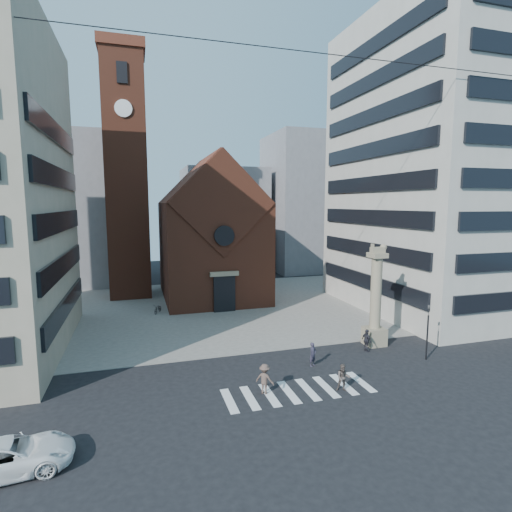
# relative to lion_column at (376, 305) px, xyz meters

# --- Properties ---
(ground) EXTENTS (120.00, 120.00, 0.00)m
(ground) POSITION_rel_lion_column_xyz_m (-10.01, -3.00, -3.46)
(ground) COLOR black
(ground) RESTS_ON ground
(piazza) EXTENTS (46.00, 30.00, 0.05)m
(piazza) POSITION_rel_lion_column_xyz_m (-10.01, 16.00, -3.43)
(piazza) COLOR gray
(piazza) RESTS_ON ground
(zebra_crossing) EXTENTS (10.20, 3.20, 0.01)m
(zebra_crossing) POSITION_rel_lion_column_xyz_m (-9.46, -6.00, -3.45)
(zebra_crossing) COLOR white
(zebra_crossing) RESTS_ON ground
(church) EXTENTS (12.00, 16.65, 18.00)m
(church) POSITION_rel_lion_column_xyz_m (-10.01, 22.04, 4.53)
(church) COLOR brown
(church) RESTS_ON ground
(campanile) EXTENTS (5.50, 5.50, 31.20)m
(campanile) POSITION_rel_lion_column_xyz_m (-20.01, 25.00, 12.28)
(campanile) COLOR brown
(campanile) RESTS_ON ground
(building_right) EXTENTS (18.00, 22.00, 32.00)m
(building_right) POSITION_rel_lion_column_xyz_m (13.99, 9.00, 12.54)
(building_right) COLOR #BCB5AA
(building_right) RESTS_ON ground
(bg_block_left) EXTENTS (16.00, 14.00, 22.00)m
(bg_block_left) POSITION_rel_lion_column_xyz_m (-30.01, 37.00, 7.54)
(bg_block_left) COLOR gray
(bg_block_left) RESTS_ON ground
(bg_block_mid) EXTENTS (14.00, 12.00, 18.00)m
(bg_block_mid) POSITION_rel_lion_column_xyz_m (-4.01, 42.00, 5.54)
(bg_block_mid) COLOR gray
(bg_block_mid) RESTS_ON ground
(bg_block_right) EXTENTS (16.00, 14.00, 24.00)m
(bg_block_right) POSITION_rel_lion_column_xyz_m (11.99, 39.00, 8.54)
(bg_block_right) COLOR gray
(bg_block_right) RESTS_ON ground
(lion_column) EXTENTS (1.63, 1.60, 8.68)m
(lion_column) POSITION_rel_lion_column_xyz_m (0.00, 0.00, 0.00)
(lion_column) COLOR gray
(lion_column) RESTS_ON ground
(traffic_light) EXTENTS (0.13, 0.16, 4.30)m
(traffic_light) POSITION_rel_lion_column_xyz_m (1.99, -4.00, -1.17)
(traffic_light) COLOR black
(traffic_light) RESTS_ON ground
(white_car) EXTENTS (5.74, 3.16, 1.52)m
(white_car) POSITION_rel_lion_column_xyz_m (-24.90, -9.59, -2.70)
(white_car) COLOR white
(white_car) RESTS_ON ground
(pedestrian_0) EXTENTS (0.78, 0.70, 1.79)m
(pedestrian_0) POSITION_rel_lion_column_xyz_m (-6.92, -2.62, -2.56)
(pedestrian_0) COLOR #2F2A3B
(pedestrian_0) RESTS_ON ground
(pedestrian_1) EXTENTS (1.06, 0.95, 1.78)m
(pedestrian_1) POSITION_rel_lion_column_xyz_m (-6.71, -6.80, -2.57)
(pedestrian_1) COLOR #544843
(pedestrian_1) RESTS_ON ground
(pedestrian_2) EXTENTS (0.57, 1.12, 1.84)m
(pedestrian_2) POSITION_rel_lion_column_xyz_m (-1.48, -1.18, -2.54)
(pedestrian_2) COLOR #26252C
(pedestrian_2) RESTS_ON ground
(pedestrian_3) EXTENTS (1.41, 1.36, 1.92)m
(pedestrian_3) POSITION_rel_lion_column_xyz_m (-11.64, -5.69, -2.50)
(pedestrian_3) COLOR brown
(pedestrian_3) RESTS_ON ground
(scooter_0) EXTENTS (1.32, 1.95, 0.97)m
(scooter_0) POSITION_rel_lion_column_xyz_m (-17.14, 15.33, -2.92)
(scooter_0) COLOR black
(scooter_0) RESTS_ON piazza
(scooter_1) EXTENTS (1.17, 1.85, 1.08)m
(scooter_1) POSITION_rel_lion_column_xyz_m (-15.32, 15.33, -2.87)
(scooter_1) COLOR black
(scooter_1) RESTS_ON piazza
(scooter_2) EXTENTS (1.32, 1.95, 0.97)m
(scooter_2) POSITION_rel_lion_column_xyz_m (-13.50, 15.33, -2.92)
(scooter_2) COLOR black
(scooter_2) RESTS_ON piazza
(scooter_3) EXTENTS (1.17, 1.85, 1.08)m
(scooter_3) POSITION_rel_lion_column_xyz_m (-11.68, 15.33, -2.87)
(scooter_3) COLOR black
(scooter_3) RESTS_ON piazza
(scooter_4) EXTENTS (1.32, 1.95, 0.97)m
(scooter_4) POSITION_rel_lion_column_xyz_m (-9.87, 15.33, -2.92)
(scooter_4) COLOR black
(scooter_4) RESTS_ON piazza
(scooter_5) EXTENTS (1.17, 1.85, 1.08)m
(scooter_5) POSITION_rel_lion_column_xyz_m (-8.05, 15.33, -2.87)
(scooter_5) COLOR black
(scooter_5) RESTS_ON piazza
(scooter_6) EXTENTS (1.32, 1.95, 0.97)m
(scooter_6) POSITION_rel_lion_column_xyz_m (-6.23, 15.33, -2.92)
(scooter_6) COLOR black
(scooter_6) RESTS_ON piazza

